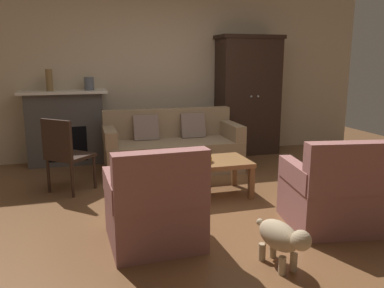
{
  "coord_description": "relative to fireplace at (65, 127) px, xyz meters",
  "views": [
    {
      "loc": [
        -1.36,
        -3.86,
        1.56
      ],
      "look_at": [
        -0.03,
        0.67,
        0.55
      ],
      "focal_mm": 36.71,
      "sensor_mm": 36.0,
      "label": 1
    }
  ],
  "objects": [
    {
      "name": "ground_plane",
      "position": [
        1.55,
        -2.3,
        -0.57
      ],
      "size": [
        9.6,
        9.6,
        0.0
      ],
      "primitive_type": "plane",
      "color": "brown"
    },
    {
      "name": "back_wall",
      "position": [
        1.55,
        0.25,
        0.83
      ],
      "size": [
        7.2,
        0.1,
        2.8
      ],
      "primitive_type": "cube",
      "color": "beige",
      "rests_on": "ground"
    },
    {
      "name": "fireplace",
      "position": [
        0.0,
        0.0,
        0.0
      ],
      "size": [
        1.26,
        0.48,
        1.12
      ],
      "color": "#4C4947",
      "rests_on": "ground"
    },
    {
      "name": "armoire",
      "position": [
        2.95,
        -0.08,
        0.42
      ],
      "size": [
        1.06,
        0.57,
        1.96
      ],
      "color": "black",
      "rests_on": "ground"
    },
    {
      "name": "couch",
      "position": [
        1.47,
        -0.78,
        -0.25
      ],
      "size": [
        1.93,
        0.88,
        0.86
      ],
      "color": "#937A5B",
      "rests_on": "ground"
    },
    {
      "name": "coffee_table",
      "position": [
        1.54,
        -1.98,
        -0.2
      ],
      "size": [
        1.1,
        0.6,
        0.42
      ],
      "color": "olive",
      "rests_on": "ground"
    },
    {
      "name": "fruit_bowl",
      "position": [
        1.51,
        -2.01,
        -0.12
      ],
      "size": [
        0.27,
        0.27,
        0.06
      ],
      "primitive_type": "cylinder",
      "color": "gold",
      "rests_on": "coffee_table"
    },
    {
      "name": "book_stack",
      "position": [
        1.37,
        -1.95,
        -0.08
      ],
      "size": [
        0.27,
        0.19,
        0.13
      ],
      "color": "#427A4C",
      "rests_on": "coffee_table"
    },
    {
      "name": "mantel_vase_bronze",
      "position": [
        -0.18,
        -0.02,
        0.71
      ],
      "size": [
        0.1,
        0.1,
        0.32
      ],
      "primitive_type": "cylinder",
      "color": "olive",
      "rests_on": "fireplace"
    },
    {
      "name": "mantel_vase_slate",
      "position": [
        0.38,
        -0.02,
        0.65
      ],
      "size": [
        0.15,
        0.15,
        0.2
      ],
      "primitive_type": "cylinder",
      "color": "#565B66",
      "rests_on": "fireplace"
    },
    {
      "name": "armchair_near_left",
      "position": [
        0.77,
        -3.04,
        -0.25
      ],
      "size": [
        0.8,
        0.79,
        0.88
      ],
      "color": "#935B56",
      "rests_on": "ground"
    },
    {
      "name": "armchair_near_right",
      "position": [
        2.44,
        -3.17,
        -0.25
      ],
      "size": [
        0.89,
        0.89,
        0.88
      ],
      "color": "#935B56",
      "rests_on": "ground"
    },
    {
      "name": "side_chair_wooden",
      "position": [
        0.02,
        -1.41,
        -0.06
      ],
      "size": [
        0.62,
        0.62,
        0.9
      ],
      "color": "black",
      "rests_on": "ground"
    },
    {
      "name": "dog",
      "position": [
        1.61,
        -3.71,
        -0.32
      ],
      "size": [
        0.27,
        0.57,
        0.39
      ],
      "color": "tan",
      "rests_on": "ground"
    }
  ]
}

